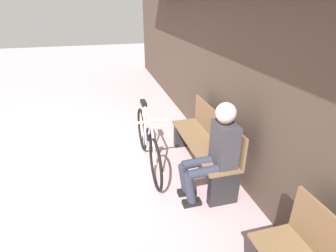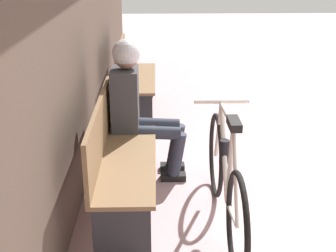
{
  "view_description": "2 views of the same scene",
  "coord_description": "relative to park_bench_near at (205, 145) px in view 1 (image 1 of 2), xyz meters",
  "views": [
    {
      "loc": [
        3.43,
        1.11,
        2.17
      ],
      "look_at": [
        0.4,
        1.91,
        0.68
      ],
      "focal_mm": 28.0,
      "sensor_mm": 36.0,
      "label": 1
    },
    {
      "loc": [
        -2.66,
        2.14,
        1.89
      ],
      "look_at": [
        0.4,
        2.06,
        0.72
      ],
      "focal_mm": 50.0,
      "sensor_mm": 36.0,
      "label": 2
    }
  ],
  "objects": [
    {
      "name": "person_seated",
      "position": [
        0.55,
        -0.11,
        0.3
      ],
      "size": [
        0.34,
        0.62,
        1.21
      ],
      "color": "#2D3342",
      "rests_on": "ground_plane"
    },
    {
      "name": "ground_plane",
      "position": [
        -0.53,
        -2.41,
        -0.39
      ],
      "size": [
        24.0,
        24.0,
        0.0
      ],
      "primitive_type": "plane",
      "color": "#C69EA3"
    },
    {
      "name": "bicycle",
      "position": [
        -0.3,
        -0.75,
        -0.01
      ],
      "size": [
        1.7,
        0.4,
        0.91
      ],
      "color": "black",
      "rests_on": "ground_plane"
    },
    {
      "name": "storefront_wall",
      "position": [
        -0.53,
        0.37,
        1.27
      ],
      "size": [
        12.0,
        0.56,
        3.2
      ],
      "color": "#4C3D33",
      "rests_on": "ground_plane"
    },
    {
      "name": "park_bench_near",
      "position": [
        0.0,
        0.0,
        0.0
      ],
      "size": [
        1.53,
        0.42,
        0.85
      ],
      "color": "brown",
      "rests_on": "ground_plane"
    }
  ]
}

